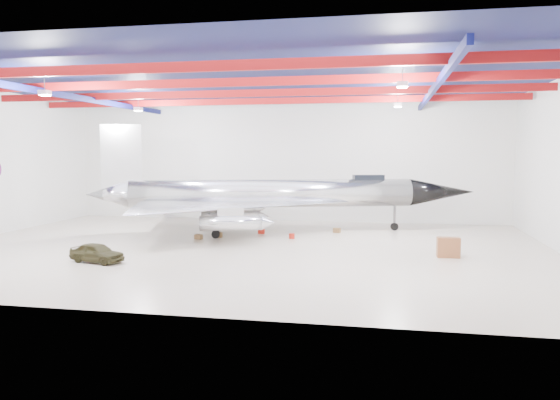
# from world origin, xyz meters

# --- Properties ---
(floor) EXTENTS (40.00, 40.00, 0.00)m
(floor) POSITION_xyz_m (0.00, 0.00, 0.00)
(floor) COLOR beige
(floor) RESTS_ON ground
(wall_back) EXTENTS (40.00, 0.00, 40.00)m
(wall_back) POSITION_xyz_m (0.00, 15.00, 5.50)
(wall_back) COLOR silver
(wall_back) RESTS_ON floor
(ceiling) EXTENTS (40.00, 40.00, 0.00)m
(ceiling) POSITION_xyz_m (0.00, 0.00, 11.00)
(ceiling) COLOR #0A0F38
(ceiling) RESTS_ON wall_back
(ceiling_structure) EXTENTS (39.50, 29.50, 1.08)m
(ceiling_structure) POSITION_xyz_m (0.00, 0.00, 10.32)
(ceiling_structure) COLOR maroon
(ceiling_structure) RESTS_ON ceiling
(jet_aircraft) EXTENTS (30.15, 21.85, 8.41)m
(jet_aircraft) POSITION_xyz_m (0.44, 7.38, 2.76)
(jet_aircraft) COLOR silver
(jet_aircraft) RESTS_ON floor
(jeep) EXTENTS (3.53, 2.10, 1.13)m
(jeep) POSITION_xyz_m (-6.93, -6.19, 0.56)
(jeep) COLOR #34301A
(jeep) RESTS_ON floor
(desk) EXTENTS (1.36, 0.74, 1.21)m
(desk) POSITION_xyz_m (13.01, -0.78, 0.61)
(desk) COLOR brown
(desk) RESTS_ON floor
(crate_ply) EXTENTS (0.60, 0.53, 0.35)m
(crate_ply) POSITION_xyz_m (-4.04, 2.90, 0.17)
(crate_ply) COLOR olive
(crate_ply) RESTS_ON floor
(toolbox_red) EXTENTS (0.54, 0.44, 0.36)m
(toolbox_red) POSITION_xyz_m (-0.16, 6.42, 0.18)
(toolbox_red) COLOR #AA1D11
(toolbox_red) RESTS_ON floor
(parts_bin) EXTENTS (0.62, 0.55, 0.36)m
(parts_bin) POSITION_xyz_m (5.53, 8.07, 0.18)
(parts_bin) COLOR olive
(parts_bin) RESTS_ON floor
(crate_small) EXTENTS (0.36, 0.30, 0.23)m
(crate_small) POSITION_xyz_m (-5.31, 7.87, 0.11)
(crate_small) COLOR #59595B
(crate_small) RESTS_ON floor
(tool_chest) EXTENTS (0.55, 0.55, 0.38)m
(tool_chest) POSITION_xyz_m (2.56, 4.46, 0.19)
(tool_chest) COLOR #AA1D11
(tool_chest) RESTS_ON floor
(oil_barrel) EXTENTS (0.56, 0.47, 0.36)m
(oil_barrel) POSITION_xyz_m (-2.85, 3.95, 0.18)
(oil_barrel) COLOR olive
(oil_barrel) RESTS_ON floor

